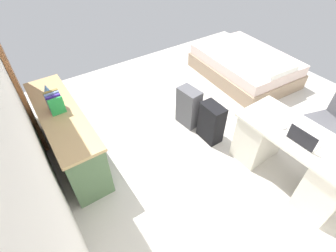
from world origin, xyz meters
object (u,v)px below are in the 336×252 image
object	(u,v)px
bed	(245,66)
suitcase_black	(211,123)
computer_mouse	(284,127)
figurine_small	(46,88)
credenza	(68,135)
desk	(292,156)
suitcase_spare_grey	(189,107)
office_chair	(329,126)
laptop	(303,140)

from	to	relation	value
bed	suitcase_black	xyz separation A→B (m)	(-0.95, 1.74, 0.06)
computer_mouse	figurine_small	size ratio (longest dim) A/B	0.91
computer_mouse	figurine_small	distance (m)	3.06
credenza	figurine_small	bearing A→B (deg)	0.17
desk	computer_mouse	size ratio (longest dim) A/B	14.54
credenza	suitcase_spare_grey	world-z (taller)	credenza
bed	computer_mouse	bearing A→B (deg)	141.47
office_chair	suitcase_black	world-z (taller)	office_chair
suitcase_spare_grey	computer_mouse	world-z (taller)	computer_mouse
office_chair	laptop	xyz separation A→B (m)	(-0.11, 0.97, 0.37)
credenza	office_chair	bearing A→B (deg)	-121.65
suitcase_black	laptop	distance (m)	1.27
desk	office_chair	world-z (taller)	office_chair
desk	figurine_small	world-z (taller)	figurine_small
desk	suitcase_spare_grey	bearing A→B (deg)	14.44
desk	suitcase_spare_grey	distance (m)	1.60
office_chair	desk	bearing A→B (deg)	93.27
office_chair	laptop	distance (m)	1.04
laptop	computer_mouse	world-z (taller)	laptop
desk	computer_mouse	distance (m)	0.43
desk	office_chair	size ratio (longest dim) A/B	1.55
suitcase_black	computer_mouse	xyz separation A→B (m)	(-0.89, -0.27, 0.46)
computer_mouse	bed	bearing A→B (deg)	-39.79
computer_mouse	credenza	bearing A→B (deg)	49.42
credenza	bed	size ratio (longest dim) A/B	0.91
laptop	figurine_small	xyz separation A→B (m)	(2.49, 2.06, 0.06)
computer_mouse	figurine_small	xyz separation A→B (m)	(2.23, 2.09, 0.09)
credenza	suitcase_spare_grey	size ratio (longest dim) A/B	2.84
suitcase_spare_grey	figurine_small	world-z (taller)	figurine_small
office_chair	figurine_small	world-z (taller)	office_chair
credenza	figurine_small	distance (m)	0.69
office_chair	suitcase_black	distance (m)	1.59
suitcase_black	credenza	bearing A→B (deg)	66.18
figurine_small	computer_mouse	bearing A→B (deg)	-136.84
office_chair	suitcase_spare_grey	world-z (taller)	office_chair
suitcase_black	figurine_small	world-z (taller)	figurine_small
credenza	laptop	xyz separation A→B (m)	(-1.97, -2.05, 0.39)
suitcase_black	figurine_small	size ratio (longest dim) A/B	5.51
desk	office_chair	distance (m)	0.86
desk	suitcase_spare_grey	world-z (taller)	desk
computer_mouse	figurine_small	bearing A→B (deg)	41.90
laptop	desk	bearing A→B (deg)	-59.71
desk	figurine_small	size ratio (longest dim) A/B	13.22
bed	figurine_small	xyz separation A→B (m)	(0.38, 3.56, 0.61)
office_chair	figurine_small	xyz separation A→B (m)	(2.38, 3.02, 0.43)
credenza	suitcase_black	bearing A→B (deg)	-114.20
bed	laptop	xyz separation A→B (m)	(-2.11, 1.51, 0.55)
office_chair	credenza	distance (m)	3.55
laptop	figurine_small	size ratio (longest dim) A/B	2.86
credenza	laptop	bearing A→B (deg)	-133.84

